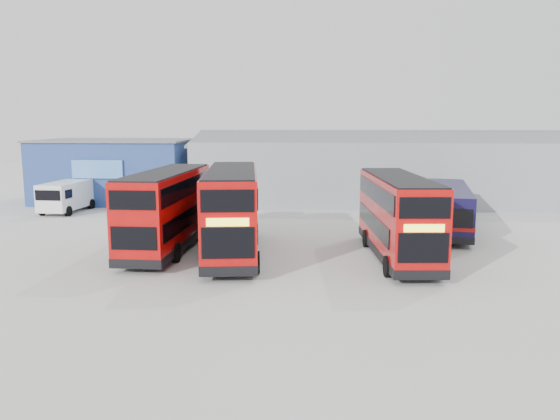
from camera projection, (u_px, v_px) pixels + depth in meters
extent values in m
plane|color=#ADADA7|center=(260.00, 255.00, 27.37)|extent=(120.00, 120.00, 0.00)
cube|color=navy|center=(117.00, 171.00, 45.70)|extent=(12.00, 8.00, 5.00)
cube|color=slate|center=(116.00, 140.00, 45.28)|extent=(12.30, 8.30, 0.15)
cube|color=#518FE8|center=(97.00, 169.00, 41.58)|extent=(3.96, 0.15, 1.40)
cube|color=gray|center=(380.00, 171.00, 46.08)|extent=(30.00, 12.00, 5.00)
cube|color=slate|center=(384.00, 139.00, 42.89)|extent=(30.50, 6.33, 1.29)
cube|color=slate|center=(377.00, 137.00, 48.39)|extent=(30.50, 6.33, 1.29)
cube|color=#BB0B0A|center=(167.00, 208.00, 28.07)|extent=(2.50, 9.71, 3.73)
cube|color=black|center=(168.00, 240.00, 28.34)|extent=(2.54, 9.75, 0.41)
cube|color=black|center=(188.00, 218.00, 27.67)|extent=(0.22, 8.19, 0.87)
cube|color=black|center=(143.00, 218.00, 27.88)|extent=(0.22, 8.19, 0.87)
cube|color=black|center=(189.00, 187.00, 27.78)|extent=(0.24, 9.12, 0.87)
cube|color=black|center=(144.00, 186.00, 27.99)|extent=(0.24, 9.12, 0.87)
cube|color=black|center=(191.00, 204.00, 32.92)|extent=(2.07, 0.09, 1.24)
cube|color=black|center=(190.00, 177.00, 32.65)|extent=(2.07, 0.09, 0.87)
cube|color=#F8FA34|center=(191.00, 191.00, 32.80)|extent=(1.66, 0.07, 0.32)
cube|color=black|center=(134.00, 238.00, 23.39)|extent=(2.03, 0.09, 1.01)
cube|color=black|center=(132.00, 200.00, 23.12)|extent=(2.03, 0.09, 0.83)
cube|color=black|center=(166.00, 172.00, 27.76)|extent=(2.36, 9.57, 0.09)
cylinder|color=black|center=(204.00, 229.00, 31.54)|extent=(0.31, 0.96, 0.96)
cylinder|color=black|center=(167.00, 228.00, 31.75)|extent=(0.31, 0.96, 0.96)
cylinder|color=black|center=(176.00, 252.00, 25.84)|extent=(0.31, 0.96, 0.96)
cylinder|color=black|center=(130.00, 251.00, 26.05)|extent=(0.31, 0.96, 0.96)
cube|color=#BB0B0A|center=(232.00, 210.00, 27.06)|extent=(3.67, 10.32, 3.89)
cube|color=black|center=(232.00, 244.00, 27.35)|extent=(3.71, 10.36, 0.43)
cube|color=black|center=(208.00, 218.00, 27.45)|extent=(1.14, 8.49, 0.91)
cube|color=black|center=(256.00, 217.00, 27.58)|extent=(1.14, 8.49, 0.91)
cube|color=black|center=(207.00, 186.00, 26.81)|extent=(1.26, 9.45, 0.91)
cube|color=black|center=(256.00, 186.00, 26.94)|extent=(1.26, 9.45, 0.91)
cube|color=black|center=(228.00, 243.00, 22.16)|extent=(2.15, 0.32, 1.30)
cube|color=black|center=(227.00, 201.00, 21.88)|extent=(2.15, 0.32, 0.91)
cube|color=#F8FA34|center=(228.00, 222.00, 22.01)|extent=(1.72, 0.26, 0.34)
cube|color=black|center=(235.00, 205.00, 32.15)|extent=(2.10, 0.32, 1.06)
cube|color=black|center=(234.00, 176.00, 31.87)|extent=(2.10, 0.32, 0.87)
cube|color=black|center=(231.00, 170.00, 26.75)|extent=(3.51, 10.16, 0.10)
cylinder|color=black|center=(203.00, 263.00, 23.83)|extent=(0.43, 1.03, 1.00)
cylinder|color=black|center=(256.00, 262.00, 23.96)|extent=(0.43, 1.03, 1.00)
cylinder|color=black|center=(213.00, 235.00, 29.80)|extent=(0.43, 1.03, 1.00)
cylinder|color=black|center=(255.00, 234.00, 29.92)|extent=(0.43, 1.03, 1.00)
cube|color=#BB0B0A|center=(398.00, 215.00, 26.36)|extent=(3.00, 9.61, 3.65)
cube|color=black|center=(396.00, 248.00, 26.62)|extent=(3.03, 9.65, 0.41)
cube|color=black|center=(373.00, 222.00, 26.78)|extent=(0.68, 8.00, 0.86)
cube|color=black|center=(419.00, 222.00, 26.79)|extent=(0.68, 8.00, 0.86)
cube|color=black|center=(375.00, 192.00, 26.17)|extent=(0.75, 8.90, 0.86)
cube|color=black|center=(422.00, 192.00, 26.19)|extent=(0.75, 8.90, 0.86)
cube|color=black|center=(423.00, 248.00, 21.76)|extent=(2.03, 0.21, 1.22)
cube|color=black|center=(425.00, 208.00, 21.49)|extent=(2.03, 0.21, 0.86)
cube|color=#F8FA34|center=(424.00, 228.00, 21.62)|extent=(1.62, 0.16, 0.32)
cube|color=black|center=(379.00, 210.00, 31.13)|extent=(1.98, 0.20, 0.99)
cube|color=black|center=(380.00, 182.00, 30.87)|extent=(1.98, 0.20, 0.81)
cube|color=black|center=(399.00, 177.00, 26.06)|extent=(2.85, 9.47, 0.09)
cylinder|color=black|center=(388.00, 267.00, 23.38)|extent=(0.36, 0.96, 0.94)
cylinder|color=black|center=(438.00, 266.00, 23.39)|extent=(0.36, 0.96, 0.94)
cylinder|color=black|center=(366.00, 238.00, 28.98)|extent=(0.36, 0.96, 0.94)
cylinder|color=black|center=(407.00, 238.00, 28.99)|extent=(0.36, 0.96, 0.94)
cube|color=#0C0C35|center=(448.00, 207.00, 32.96)|extent=(3.99, 10.16, 2.39)
cube|color=black|center=(447.00, 224.00, 33.13)|extent=(4.03, 10.21, 0.36)
cube|color=#950D0B|center=(448.00, 214.00, 33.03)|extent=(4.02, 10.20, 0.23)
cube|color=black|center=(469.00, 202.00, 32.36)|extent=(1.52, 8.17, 0.86)
cube|color=black|center=(429.00, 200.00, 32.92)|extent=(1.52, 8.17, 0.86)
cube|color=black|center=(445.00, 194.00, 37.69)|extent=(2.00, 0.41, 1.17)
cube|color=black|center=(453.00, 218.00, 28.18)|extent=(1.96, 0.40, 0.99)
cylinder|color=black|center=(462.00, 215.00, 36.22)|extent=(0.45, 0.97, 0.94)
cylinder|color=black|center=(428.00, 214.00, 36.76)|extent=(0.45, 0.97, 0.94)
cylinder|color=black|center=(470.00, 234.00, 30.19)|extent=(0.45, 0.97, 0.94)
cylinder|color=black|center=(430.00, 232.00, 30.72)|extent=(0.45, 0.97, 0.94)
cube|color=white|center=(67.00, 195.00, 40.06)|extent=(2.34, 5.20, 1.93)
cube|color=black|center=(48.00, 195.00, 37.50)|extent=(1.83, 0.16, 0.71)
cube|color=black|center=(41.00, 193.00, 38.55)|extent=(0.11, 0.92, 0.61)
cube|color=black|center=(69.00, 194.00, 38.28)|extent=(0.11, 0.92, 0.61)
cylinder|color=black|center=(42.00, 211.00, 38.64)|extent=(0.29, 0.75, 0.73)
cylinder|color=black|center=(68.00, 211.00, 38.38)|extent=(0.29, 0.75, 0.73)
cylinder|color=black|center=(67.00, 203.00, 42.03)|extent=(0.29, 0.75, 0.73)
cylinder|color=black|center=(91.00, 204.00, 41.77)|extent=(0.29, 0.75, 0.73)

